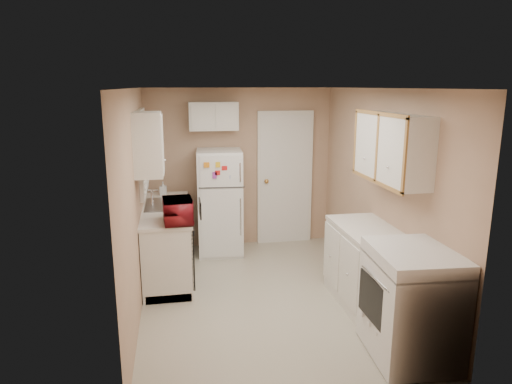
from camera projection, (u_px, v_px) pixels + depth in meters
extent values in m
plane|color=beige|center=(263.00, 296.00, 5.39)|extent=(3.80, 3.80, 0.00)
plane|color=white|center=(264.00, 88.00, 4.85)|extent=(3.80, 3.80, 0.00)
plane|color=tan|center=(136.00, 203.00, 4.88)|extent=(3.80, 3.80, 0.00)
plane|color=tan|center=(380.00, 193.00, 5.36)|extent=(3.80, 3.80, 0.00)
plane|color=tan|center=(240.00, 168.00, 6.94)|extent=(2.80, 2.80, 0.00)
plane|color=tan|center=(315.00, 259.00, 3.30)|extent=(2.80, 2.80, 0.00)
cube|color=silver|center=(168.00, 241.00, 5.96)|extent=(0.60, 1.80, 0.90)
cube|color=black|center=(192.00, 252.00, 5.43)|extent=(0.03, 0.58, 0.72)
cube|color=gray|center=(167.00, 207.00, 6.01)|extent=(0.54, 0.74, 0.16)
imported|color=maroon|center=(178.00, 209.00, 5.20)|extent=(0.50, 0.30, 0.32)
imported|color=silver|center=(163.00, 188.00, 6.49)|extent=(0.10, 0.10, 0.20)
cube|color=silver|center=(143.00, 152.00, 5.80)|extent=(0.10, 0.98, 1.08)
cube|color=silver|center=(148.00, 144.00, 4.98)|extent=(0.30, 0.45, 0.70)
cube|color=white|center=(220.00, 202.00, 6.65)|extent=(0.67, 0.66, 1.54)
cube|color=silver|center=(213.00, 116.00, 6.54)|extent=(0.70, 0.30, 0.40)
cube|color=white|center=(285.00, 179.00, 7.06)|extent=(0.86, 0.06, 2.08)
cube|color=silver|center=(383.00, 282.00, 4.71)|extent=(0.60, 2.00, 0.90)
cube|color=white|center=(411.00, 303.00, 4.11)|extent=(0.75, 0.90, 1.03)
cube|color=silver|center=(392.00, 148.00, 4.72)|extent=(0.30, 1.20, 0.70)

